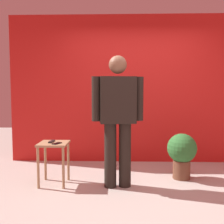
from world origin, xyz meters
TOP-DOWN VIEW (x-y plane):
  - ground_plane at (0.00, 0.00)m, footprint 12.00×12.00m
  - back_wall_red at (0.00, 1.64)m, footprint 4.66×0.12m
  - standing_person at (-0.32, 0.29)m, footprint 0.72×0.30m
  - side_table at (-1.22, 0.35)m, footprint 0.40×0.40m
  - cell_phone at (-1.16, 0.28)m, footprint 0.13×0.16m
  - tv_remote at (-1.26, 0.39)m, footprint 0.06×0.17m
  - potted_plant at (0.65, 0.65)m, footprint 0.44×0.44m

SIDE VIEW (x-z plane):
  - ground_plane at x=0.00m, z-range 0.00..0.00m
  - potted_plant at x=0.65m, z-range 0.06..0.75m
  - side_table at x=-1.22m, z-range 0.17..0.77m
  - cell_phone at x=-1.16m, z-range 0.60..0.61m
  - tv_remote at x=-1.26m, z-range 0.60..0.62m
  - standing_person at x=-0.32m, z-range 0.11..1.91m
  - back_wall_red at x=0.00m, z-range 0.00..2.71m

